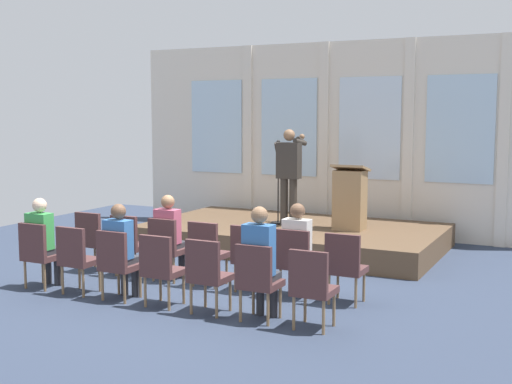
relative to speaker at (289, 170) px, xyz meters
The scene contains 25 objects.
ground_plane 3.51m from the speaker, 88.86° to the right, with size 13.23×13.23×0.00m, color #2D384C.
rear_partition 1.95m from the speaker, 86.60° to the left, with size 8.71×0.14×3.89m.
stage_platform 1.24m from the speaker, 54.19° to the left, with size 5.26×2.99×0.42m, color brown.
speaker is the anchor object (origin of this frame).
mic_stand 0.74m from the speaker, 158.55° to the left, with size 0.28×0.28×1.55m.
lectern 1.23m from the speaker, ahead, with size 0.60×0.48×1.16m.
chair_r0_c0 3.75m from the speaker, 123.24° to the right, with size 0.46×0.44×0.94m.
chair_r0_c1 3.43m from the speaker, 113.26° to the right, with size 0.46×0.44×0.94m.
chair_r0_c2 3.23m from the speaker, 101.56° to the right, with size 0.46×0.44×0.94m.
audience_r0_c2 3.11m from the speaker, 101.87° to the right, with size 0.36×0.39×1.28m.
chair_r0_c3 3.17m from the speaker, 88.80° to the right, with size 0.46×0.44×0.94m.
chair_r0_c4 3.26m from the speaker, 76.16° to the right, with size 0.46×0.44×0.94m.
chair_r0_c5 3.48m from the speaker, 64.74° to the right, with size 0.46×0.44×0.94m.
audience_r0_c5 3.37m from the speaker, 64.12° to the right, with size 0.36×0.39×1.27m.
chair_r0_c6 3.82m from the speaker, 55.12° to the right, with size 0.46×0.44×0.94m.
chair_r1_c0 4.73m from the speaker, 115.43° to the right, with size 0.46×0.44×0.94m.
audience_r1_c0 4.62m from the speaker, 115.88° to the right, with size 0.36×0.39×1.28m.
chair_r1_c1 4.48m from the speaker, 107.32° to the right, with size 0.46×0.44×0.94m.
chair_r1_c2 4.33m from the speaker, 98.44° to the right, with size 0.46×0.44×0.94m.
audience_r1_c2 4.22m from the speaker, 98.61° to the right, with size 0.36×0.39×1.28m.
chair_r1_c3 4.29m from the speaker, 89.13° to the right, with size 0.46×0.44×0.94m.
chair_r1_c4 4.35m from the speaker, 79.86° to the right, with size 0.46×0.44×0.94m.
chair_r1_c5 4.52m from the speaker, 71.10° to the right, with size 0.46×0.44×0.94m.
audience_r1_c5 4.41m from the speaker, 70.77° to the right, with size 0.36×0.39×1.38m.
chair_r1_c6 4.78m from the speaker, 63.17° to the right, with size 0.46×0.44×0.94m.
Camera 1 is at (4.79, -7.91, 2.46)m, focal length 47.11 mm.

